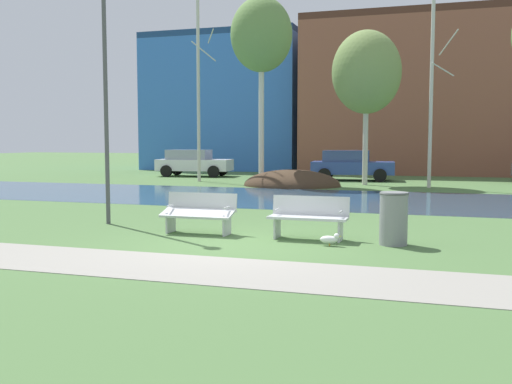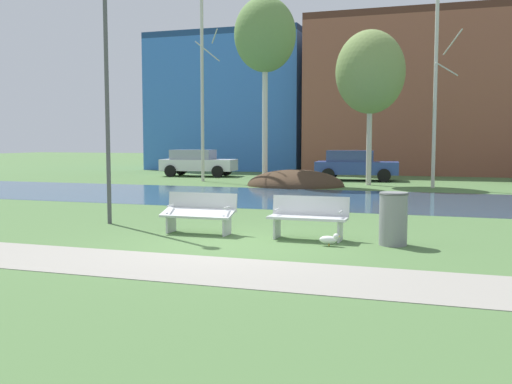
{
  "view_description": "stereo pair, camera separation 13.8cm",
  "coord_description": "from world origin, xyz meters",
  "px_view_note": "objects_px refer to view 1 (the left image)",
  "views": [
    {
      "loc": [
        3.77,
        -10.57,
        2.02
      ],
      "look_at": [
        0.04,
        1.16,
        0.92
      ],
      "focal_mm": 41.23,
      "sensor_mm": 36.0,
      "label": 1
    },
    {
      "loc": [
        3.9,
        -10.53,
        2.02
      ],
      "look_at": [
        0.04,
        1.16,
        0.92
      ],
      "focal_mm": 41.23,
      "sensor_mm": 36.0,
      "label": 2
    }
  ],
  "objects_px": {
    "trash_bin": "(394,218)",
    "seagull": "(330,239)",
    "parked_sedan_second_blue": "(351,165)",
    "streetlamp": "(105,58)",
    "parked_van_nearest_white": "(193,162)",
    "bench_right": "(309,216)",
    "bench_left": "(199,212)"
  },
  "relations": [
    {
      "from": "trash_bin",
      "to": "parked_sedan_second_blue",
      "type": "height_order",
      "value": "parked_sedan_second_blue"
    },
    {
      "from": "trash_bin",
      "to": "streetlamp",
      "type": "bearing_deg",
      "value": 173.02
    },
    {
      "from": "streetlamp",
      "to": "parked_sedan_second_blue",
      "type": "bearing_deg",
      "value": 79.13
    },
    {
      "from": "trash_bin",
      "to": "seagull",
      "type": "distance_m",
      "value": 1.3
    },
    {
      "from": "streetlamp",
      "to": "trash_bin",
      "type": "bearing_deg",
      "value": -6.98
    },
    {
      "from": "bench_left",
      "to": "bench_right",
      "type": "distance_m",
      "value": 2.42
    },
    {
      "from": "bench_left",
      "to": "trash_bin",
      "type": "bearing_deg",
      "value": -1.81
    },
    {
      "from": "seagull",
      "to": "parked_sedan_second_blue",
      "type": "distance_m",
      "value": 18.57
    },
    {
      "from": "parked_van_nearest_white",
      "to": "bench_right",
      "type": "bearing_deg",
      "value": -59.95
    },
    {
      "from": "parked_van_nearest_white",
      "to": "streetlamp",
      "type": "bearing_deg",
      "value": -72.53
    },
    {
      "from": "trash_bin",
      "to": "streetlamp",
      "type": "distance_m",
      "value": 7.63
    },
    {
      "from": "parked_van_nearest_white",
      "to": "parked_sedan_second_blue",
      "type": "distance_m",
      "value": 8.89
    },
    {
      "from": "bench_left",
      "to": "streetlamp",
      "type": "distance_m",
      "value": 4.44
    },
    {
      "from": "trash_bin",
      "to": "seagull",
      "type": "relative_size",
      "value": 2.5
    },
    {
      "from": "parked_sedan_second_blue",
      "to": "streetlamp",
      "type": "bearing_deg",
      "value": -100.87
    },
    {
      "from": "streetlamp",
      "to": "bench_right",
      "type": "bearing_deg",
      "value": -7.84
    },
    {
      "from": "bench_left",
      "to": "seagull",
      "type": "height_order",
      "value": "bench_left"
    },
    {
      "from": "bench_left",
      "to": "parked_van_nearest_white",
      "type": "xyz_separation_m",
      "value": [
        -8.25,
        18.43,
        0.3
      ]
    },
    {
      "from": "bench_right",
      "to": "parked_sedan_second_blue",
      "type": "xyz_separation_m",
      "value": [
        -1.8,
        17.79,
        0.31
      ]
    },
    {
      "from": "trash_bin",
      "to": "seagull",
      "type": "bearing_deg",
      "value": -156.68
    },
    {
      "from": "bench_right",
      "to": "seagull",
      "type": "xyz_separation_m",
      "value": [
        0.55,
        -0.62,
        -0.34
      ]
    },
    {
      "from": "bench_right",
      "to": "parked_sedan_second_blue",
      "type": "height_order",
      "value": "parked_sedan_second_blue"
    },
    {
      "from": "trash_bin",
      "to": "parked_van_nearest_white",
      "type": "bearing_deg",
      "value": 123.65
    },
    {
      "from": "trash_bin",
      "to": "bench_left",
      "type": "bearing_deg",
      "value": 178.19
    },
    {
      "from": "parked_van_nearest_white",
      "to": "bench_left",
      "type": "bearing_deg",
      "value": -65.9
    },
    {
      "from": "streetlamp",
      "to": "parked_van_nearest_white",
      "type": "bearing_deg",
      "value": 107.47
    },
    {
      "from": "trash_bin",
      "to": "streetlamp",
      "type": "height_order",
      "value": "streetlamp"
    },
    {
      "from": "trash_bin",
      "to": "parked_sedan_second_blue",
      "type": "distance_m",
      "value": 18.26
    },
    {
      "from": "bench_right",
      "to": "seagull",
      "type": "bearing_deg",
      "value": -48.28
    },
    {
      "from": "bench_right",
      "to": "trash_bin",
      "type": "xyz_separation_m",
      "value": [
        1.69,
        -0.13,
        0.06
      ]
    },
    {
      "from": "bench_left",
      "to": "streetlamp",
      "type": "relative_size",
      "value": 0.27
    },
    {
      "from": "streetlamp",
      "to": "parked_sedan_second_blue",
      "type": "distance_m",
      "value": 17.68
    }
  ]
}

